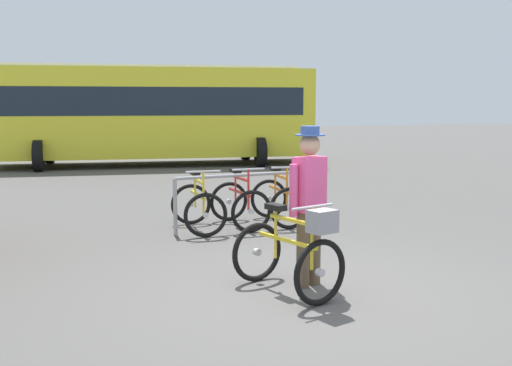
{
  "coord_description": "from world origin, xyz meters",
  "views": [
    {
      "loc": [
        -2.77,
        -5.57,
        1.97
      ],
      "look_at": [
        -0.12,
        1.3,
        1.0
      ],
      "focal_mm": 43.0,
      "sensor_mm": 36.0,
      "label": 1
    }
  ],
  "objects_px": {
    "racked_bike_red": "(240,204)",
    "featured_bicycle": "(292,252)",
    "racked_bike_yellow": "(198,207)",
    "bus_distant": "(151,110)",
    "person_with_featured_bike": "(309,199)",
    "racked_bike_orange": "(279,201)"
  },
  "relations": [
    {
      "from": "racked_bike_yellow",
      "to": "racked_bike_orange",
      "type": "bearing_deg",
      "value": 3.77
    },
    {
      "from": "racked_bike_orange",
      "to": "racked_bike_red",
      "type": "bearing_deg",
      "value": -176.23
    },
    {
      "from": "racked_bike_red",
      "to": "person_with_featured_bike",
      "type": "bearing_deg",
      "value": -96.42
    },
    {
      "from": "featured_bicycle",
      "to": "bus_distant",
      "type": "relative_size",
      "value": 0.12
    },
    {
      "from": "racked_bike_red",
      "to": "featured_bicycle",
      "type": "distance_m",
      "value": 3.54
    },
    {
      "from": "bus_distant",
      "to": "racked_bike_yellow",
      "type": "bearing_deg",
      "value": -97.61
    },
    {
      "from": "person_with_featured_bike",
      "to": "bus_distant",
      "type": "height_order",
      "value": "bus_distant"
    },
    {
      "from": "person_with_featured_bike",
      "to": "racked_bike_orange",
      "type": "bearing_deg",
      "value": 72.1
    },
    {
      "from": "racked_bike_yellow",
      "to": "person_with_featured_bike",
      "type": "relative_size",
      "value": 0.66
    },
    {
      "from": "racked_bike_red",
      "to": "racked_bike_orange",
      "type": "distance_m",
      "value": 0.7
    },
    {
      "from": "racked_bike_red",
      "to": "person_with_featured_bike",
      "type": "relative_size",
      "value": 0.65
    },
    {
      "from": "racked_bike_yellow",
      "to": "bus_distant",
      "type": "bearing_deg",
      "value": 82.39
    },
    {
      "from": "racked_bike_orange",
      "to": "person_with_featured_bike",
      "type": "distance_m",
      "value": 3.51
    },
    {
      "from": "featured_bicycle",
      "to": "racked_bike_red",
      "type": "bearing_deg",
      "value": 79.19
    },
    {
      "from": "racked_bike_yellow",
      "to": "racked_bike_orange",
      "type": "relative_size",
      "value": 0.98
    },
    {
      "from": "racked_bike_yellow",
      "to": "racked_bike_red",
      "type": "relative_size",
      "value": 1.0
    },
    {
      "from": "bus_distant",
      "to": "racked_bike_orange",
      "type": "bearing_deg",
      "value": -89.83
    },
    {
      "from": "racked_bike_red",
      "to": "bus_distant",
      "type": "bearing_deg",
      "value": 86.24
    },
    {
      "from": "bus_distant",
      "to": "racked_bike_red",
      "type": "bearing_deg",
      "value": -93.76
    },
    {
      "from": "racked_bike_red",
      "to": "featured_bicycle",
      "type": "xyz_separation_m",
      "value": [
        -0.66,
        -3.48,
        0.08
      ]
    },
    {
      "from": "person_with_featured_bike",
      "to": "bus_distant",
      "type": "distance_m",
      "value": 13.49
    },
    {
      "from": "racked_bike_orange",
      "to": "featured_bicycle",
      "type": "bearing_deg",
      "value": -111.14
    }
  ]
}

